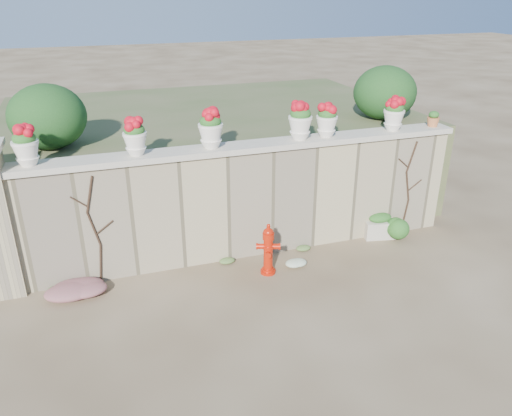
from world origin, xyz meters
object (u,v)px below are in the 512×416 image
object	(u,v)px
fire_hydrant	(268,249)
planter_box	(379,226)
urn_pot_0	(25,146)
terracotta_pot	(433,120)

from	to	relation	value
fire_hydrant	planter_box	size ratio (longest dim) A/B	1.41
fire_hydrant	planter_box	distance (m)	2.64
planter_box	fire_hydrant	bearing A→B (deg)	-155.62
planter_box	urn_pot_0	bearing A→B (deg)	-170.96
planter_box	urn_pot_0	size ratio (longest dim) A/B	1.08
planter_box	terracotta_pot	world-z (taller)	terracotta_pot
planter_box	terracotta_pot	xyz separation A→B (m)	(1.11, 0.25, 2.00)
planter_box	urn_pot_0	distance (m)	6.51
fire_hydrant	terracotta_pot	xyz separation A→B (m)	(3.67, 0.84, 1.76)
urn_pot_0	terracotta_pot	bearing A→B (deg)	-0.00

